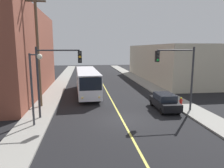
{
  "coord_description": "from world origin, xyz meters",
  "views": [
    {
      "loc": [
        -3.12,
        -16.67,
        5.98
      ],
      "look_at": [
        0.0,
        6.39,
        2.0
      ],
      "focal_mm": 33.21,
      "sensor_mm": 36.0,
      "label": 1
    }
  ],
  "objects_px": {
    "traffic_signal_right_corner": "(177,67)",
    "parked_car_black": "(164,101)",
    "utility_pole_near": "(37,42)",
    "city_bus": "(87,80)",
    "traffic_signal_left_corner": "(56,69)",
    "fire_hydrant": "(181,101)",
    "street_lamp_left": "(34,79)"
  },
  "relations": [
    {
      "from": "traffic_signal_right_corner",
      "to": "street_lamp_left",
      "type": "bearing_deg",
      "value": -169.92
    },
    {
      "from": "traffic_signal_left_corner",
      "to": "street_lamp_left",
      "type": "distance_m",
      "value": 2.33
    },
    {
      "from": "traffic_signal_left_corner",
      "to": "utility_pole_near",
      "type": "bearing_deg",
      "value": 120.0
    },
    {
      "from": "parked_car_black",
      "to": "traffic_signal_right_corner",
      "type": "height_order",
      "value": "traffic_signal_right_corner"
    },
    {
      "from": "traffic_signal_right_corner",
      "to": "fire_hydrant",
      "type": "xyz_separation_m",
      "value": [
        1.44,
        1.77,
        -3.72
      ]
    },
    {
      "from": "utility_pole_near",
      "to": "street_lamp_left",
      "type": "distance_m",
      "value": 6.28
    },
    {
      "from": "traffic_signal_right_corner",
      "to": "traffic_signal_left_corner",
      "type": "bearing_deg",
      "value": -177.82
    },
    {
      "from": "utility_pole_near",
      "to": "traffic_signal_right_corner",
      "type": "xyz_separation_m",
      "value": [
        13.0,
        -3.37,
        -2.28
      ]
    },
    {
      "from": "parked_car_black",
      "to": "fire_hydrant",
      "type": "distance_m",
      "value": 2.36
    },
    {
      "from": "city_bus",
      "to": "parked_car_black",
      "type": "relative_size",
      "value": 2.76
    },
    {
      "from": "parked_car_black",
      "to": "traffic_signal_right_corner",
      "type": "distance_m",
      "value": 3.64
    },
    {
      "from": "fire_hydrant",
      "to": "city_bus",
      "type": "bearing_deg",
      "value": 142.22
    },
    {
      "from": "utility_pole_near",
      "to": "traffic_signal_right_corner",
      "type": "relative_size",
      "value": 1.97
    },
    {
      "from": "city_bus",
      "to": "traffic_signal_right_corner",
      "type": "xyz_separation_m",
      "value": [
        8.17,
        -9.22,
        2.49
      ]
    },
    {
      "from": "traffic_signal_left_corner",
      "to": "fire_hydrant",
      "type": "bearing_deg",
      "value": 10.11
    },
    {
      "from": "fire_hydrant",
      "to": "street_lamp_left",
      "type": "bearing_deg",
      "value": -163.89
    },
    {
      "from": "utility_pole_near",
      "to": "street_lamp_left",
      "type": "xyz_separation_m",
      "value": [
        0.77,
        -5.55,
        -2.84
      ]
    },
    {
      "from": "street_lamp_left",
      "to": "traffic_signal_right_corner",
      "type": "bearing_deg",
      "value": 10.08
    },
    {
      "from": "utility_pole_near",
      "to": "parked_car_black",
      "type": "bearing_deg",
      "value": -11.49
    },
    {
      "from": "parked_car_black",
      "to": "utility_pole_near",
      "type": "xyz_separation_m",
      "value": [
        -12.27,
        2.49,
        5.74
      ]
    },
    {
      "from": "city_bus",
      "to": "utility_pole_near",
      "type": "xyz_separation_m",
      "value": [
        -4.84,
        -5.85,
        4.76
      ]
    },
    {
      "from": "city_bus",
      "to": "fire_hydrant",
      "type": "xyz_separation_m",
      "value": [
        9.61,
        -7.45,
        -1.23
      ]
    },
    {
      "from": "parked_car_black",
      "to": "street_lamp_left",
      "type": "xyz_separation_m",
      "value": [
        -11.51,
        -3.05,
        2.9
      ]
    },
    {
      "from": "city_bus",
      "to": "utility_pole_near",
      "type": "height_order",
      "value": "utility_pole_near"
    },
    {
      "from": "parked_car_black",
      "to": "fire_hydrant",
      "type": "bearing_deg",
      "value": 22.5
    },
    {
      "from": "traffic_signal_right_corner",
      "to": "parked_car_black",
      "type": "bearing_deg",
      "value": 129.89
    },
    {
      "from": "traffic_signal_left_corner",
      "to": "street_lamp_left",
      "type": "height_order",
      "value": "traffic_signal_left_corner"
    },
    {
      "from": "parked_car_black",
      "to": "utility_pole_near",
      "type": "relative_size",
      "value": 0.38
    },
    {
      "from": "parked_car_black",
      "to": "fire_hydrant",
      "type": "xyz_separation_m",
      "value": [
        2.17,
        0.9,
        -0.26
      ]
    },
    {
      "from": "city_bus",
      "to": "fire_hydrant",
      "type": "relative_size",
      "value": 14.57
    },
    {
      "from": "city_bus",
      "to": "traffic_signal_left_corner",
      "type": "relative_size",
      "value": 2.04
    },
    {
      "from": "traffic_signal_right_corner",
      "to": "street_lamp_left",
      "type": "distance_m",
      "value": 12.44
    }
  ]
}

